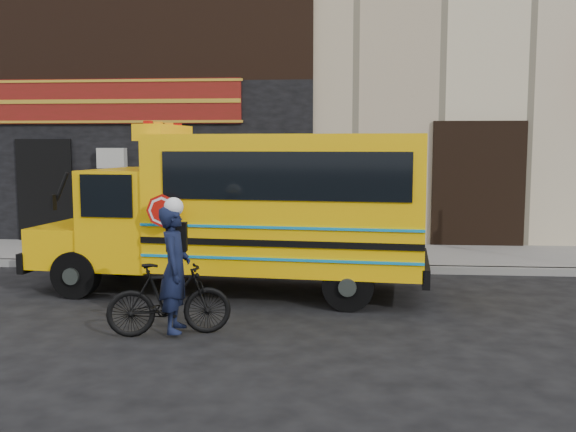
# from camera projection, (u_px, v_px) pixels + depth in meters

# --- Properties ---
(ground) EXTENTS (120.00, 120.00, 0.00)m
(ground) POSITION_uv_depth(u_px,v_px,m) (297.00, 302.00, 10.56)
(ground) COLOR black
(ground) RESTS_ON ground
(curb) EXTENTS (40.00, 0.20, 0.15)m
(curb) POSITION_uv_depth(u_px,v_px,m) (306.00, 268.00, 13.12)
(curb) COLOR gray
(curb) RESTS_ON ground
(sidewalk) EXTENTS (40.00, 3.00, 0.15)m
(sidewalk) POSITION_uv_depth(u_px,v_px,m) (310.00, 255.00, 14.61)
(sidewalk) COLOR slate
(sidewalk) RESTS_ON ground
(building) EXTENTS (20.00, 10.70, 12.00)m
(building) POSITION_uv_depth(u_px,v_px,m) (319.00, 32.00, 20.24)
(building) COLOR beige
(building) RESTS_ON sidewalk
(school_bus) EXTENTS (7.07, 2.79, 2.92)m
(school_bus) POSITION_uv_depth(u_px,v_px,m) (252.00, 207.00, 11.10)
(school_bus) COLOR black
(school_bus) RESTS_ON ground
(bicycle) EXTENTS (1.73, 0.89, 1.00)m
(bicycle) POSITION_uv_depth(u_px,v_px,m) (169.00, 299.00, 8.66)
(bicycle) COLOR black
(bicycle) RESTS_ON ground
(cyclist) EXTENTS (0.47, 0.66, 1.72)m
(cyclist) POSITION_uv_depth(u_px,v_px,m) (175.00, 272.00, 8.66)
(cyclist) COLOR black
(cyclist) RESTS_ON ground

